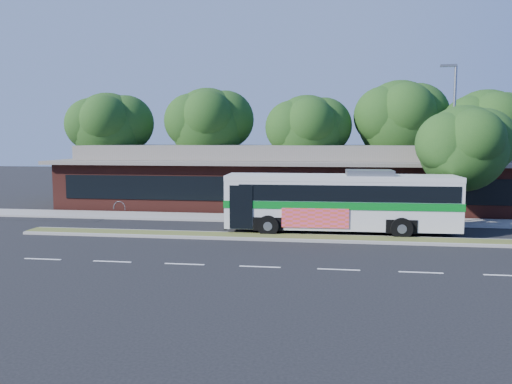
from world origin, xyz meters
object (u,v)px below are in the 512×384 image
at_px(transit_bus, 341,198).
at_px(lamp_post, 452,139).
at_px(sedan, 143,201).
at_px(sidewalk_tree, 469,147).

bearing_deg(transit_bus, lamp_post, 28.60).
height_order(transit_bus, sedan, transit_bus).
bearing_deg(sidewalk_tree, transit_bus, -155.11).
height_order(lamp_post, sidewalk_tree, lamp_post).
distance_m(lamp_post, sedan, 20.19).
height_order(sedan, sidewalk_tree, sidewalk_tree).
relative_size(transit_bus, sedan, 2.58).
xyz_separation_m(lamp_post, sidewalk_tree, (0.85, -0.29, -0.41)).
relative_size(sedan, sidewalk_tree, 0.68).
relative_size(lamp_post, transit_bus, 0.76).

